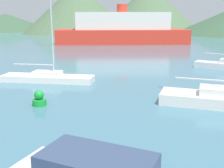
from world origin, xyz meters
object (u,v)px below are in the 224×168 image
object	(u,v)px
sailboat_inner	(48,77)
ferry_distant	(122,30)
buoy_marker	(39,99)
sailboat_middle	(216,98)

from	to	relation	value
sailboat_inner	ferry_distant	bearing A→B (deg)	86.90
ferry_distant	buoy_marker	world-z (taller)	ferry_distant
sailboat_inner	sailboat_middle	distance (m)	13.53
sailboat_inner	sailboat_middle	bearing A→B (deg)	-20.82
sailboat_inner	buoy_marker	world-z (taller)	sailboat_inner
buoy_marker	ferry_distant	bearing A→B (deg)	91.85
sailboat_inner	ferry_distant	size ratio (longest dim) A/B	0.30
ferry_distant	buoy_marker	bearing A→B (deg)	-101.83
sailboat_middle	sailboat_inner	bearing A→B (deg)	168.88
sailboat_middle	buoy_marker	distance (m)	10.80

